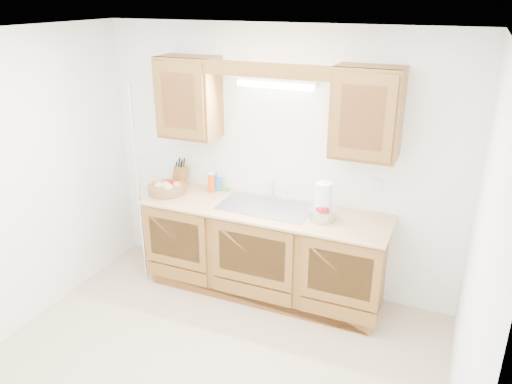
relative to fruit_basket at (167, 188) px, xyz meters
The scene contains 17 objects.
room 1.58m from the fruit_basket, 48.40° to the right, with size 3.52×3.50×2.50m.
base_cabinets 1.15m from the fruit_basket, ahead, with size 2.20×0.60×0.86m, color brown.
countertop 1.03m from the fruit_basket, ahead, with size 2.30×0.63×0.04m, color tan.
upper_cabinet_left 0.91m from the fruit_basket, 41.10° to the left, with size 0.55×0.33×0.75m, color brown.
upper_cabinet_right 2.06m from the fruit_basket, ahead, with size 0.55×0.33×0.75m, color brown.
valance 1.57m from the fruit_basket, ahead, with size 2.20×0.05×0.12m, color brown.
fluorescent_fixture 1.49m from the fruit_basket, 13.98° to the left, with size 0.76×0.08×0.08m.
sink 1.04m from the fruit_basket, ahead, with size 0.84×0.46×0.36m.
wire_shelf_pole 0.29m from the fruit_basket, 127.00° to the right, with size 0.03×0.03×2.00m, color silver.
outlet_plate 2.02m from the fruit_basket, ahead, with size 0.08×0.01×0.12m, color white.
fruit_basket is the anchor object (origin of this frame).
knife_block 0.23m from the fruit_basket, 84.69° to the left, with size 0.13×0.18×0.29m.
orange_canister 0.44m from the fruit_basket, 25.51° to the left, with size 0.08×0.08×0.20m.
soap_bottle 0.49m from the fruit_basket, 31.10° to the left, with size 0.08×0.08×0.18m, color #287ACA.
sponge 0.57m from the fruit_basket, 29.70° to the left, with size 0.11×0.08×0.02m.
paper_towel 1.57m from the fruit_basket, ahead, with size 0.18×0.18×0.37m.
apple_bowl 1.58m from the fruit_basket, ahead, with size 0.26×0.26×0.12m.
Camera 1 is at (1.57, -2.69, 2.74)m, focal length 35.00 mm.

